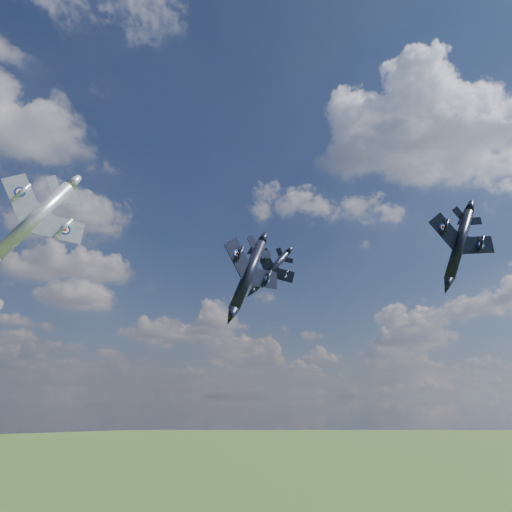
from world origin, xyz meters
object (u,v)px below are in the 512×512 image
jet_right_navy (459,244)px  jet_high_navy (271,271)px  jet_lead_navy (248,275)px  jet_left_silver (34,220)px

jet_right_navy → jet_high_navy: bearing=109.2°
jet_high_navy → jet_right_navy: bearing=-68.1°
jet_lead_navy → jet_left_silver: 29.41m
jet_right_navy → jet_high_navy: jet_high_navy is taller
jet_left_silver → jet_lead_navy: bearing=3.6°
jet_right_navy → jet_lead_navy: bearing=141.4°
jet_lead_navy → jet_right_navy: bearing=-70.3°
jet_high_navy → jet_left_silver: 49.36m
jet_lead_navy → jet_left_silver: (-29.25, -1.25, 2.79)m
jet_right_navy → jet_high_navy: size_ratio=0.93×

